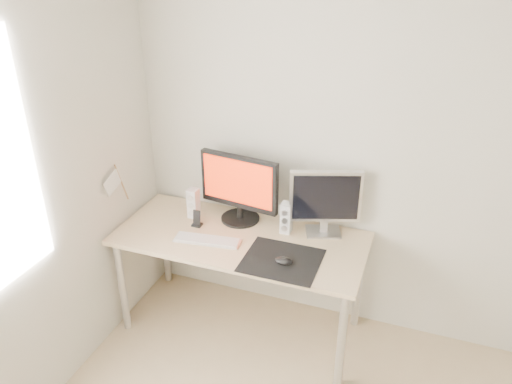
# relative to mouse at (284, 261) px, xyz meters

# --- Properties ---
(wall_back) EXTENTS (3.50, 0.00, 3.50)m
(wall_back) POSITION_rel_mouse_xyz_m (0.58, 0.56, 0.50)
(wall_back) COLOR silver
(wall_back) RESTS_ON ground
(mousepad) EXTENTS (0.45, 0.40, 0.00)m
(mousepad) POSITION_rel_mouse_xyz_m (-0.02, 0.03, -0.02)
(mousepad) COLOR black
(mousepad) RESTS_ON desk
(mouse) EXTENTS (0.11, 0.06, 0.04)m
(mouse) POSITION_rel_mouse_xyz_m (0.00, 0.00, 0.00)
(mouse) COLOR black
(mouse) RESTS_ON mousepad
(desk) EXTENTS (1.60, 0.70, 0.73)m
(desk) POSITION_rel_mouse_xyz_m (-0.35, 0.19, -0.10)
(desk) COLOR #D1B587
(desk) RESTS_ON ground
(main_monitor) EXTENTS (0.55, 0.29, 0.47)m
(main_monitor) POSITION_rel_mouse_xyz_m (-0.43, 0.39, 0.23)
(main_monitor) COLOR black
(main_monitor) RESTS_ON desk
(second_monitor) EXTENTS (0.44, 0.22, 0.43)m
(second_monitor) POSITION_rel_mouse_xyz_m (0.14, 0.42, 0.22)
(second_monitor) COLOR #BBBCBE
(second_monitor) RESTS_ON desk
(speaker_left) EXTENTS (0.07, 0.08, 0.21)m
(speaker_left) POSITION_rel_mouse_xyz_m (-0.74, 0.33, 0.08)
(speaker_left) COLOR white
(speaker_left) RESTS_ON desk
(speaker_right) EXTENTS (0.07, 0.08, 0.21)m
(speaker_right) POSITION_rel_mouse_xyz_m (-0.09, 0.35, 0.08)
(speaker_right) COLOR white
(speaker_right) RESTS_ON desk
(keyboard) EXTENTS (0.43, 0.17, 0.02)m
(keyboard) POSITION_rel_mouse_xyz_m (-0.52, 0.07, -0.01)
(keyboard) COLOR silver
(keyboard) RESTS_ON desk
(phone_dock) EXTENTS (0.06, 0.05, 0.11)m
(phone_dock) POSITION_rel_mouse_xyz_m (-0.67, 0.22, 0.01)
(phone_dock) COLOR black
(phone_dock) RESTS_ON desk
(pennant) EXTENTS (0.01, 0.23, 0.29)m
(pennant) POSITION_rel_mouse_xyz_m (-1.14, 0.05, 0.30)
(pennant) COLOR #A57F54
(pennant) RESTS_ON wall_left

